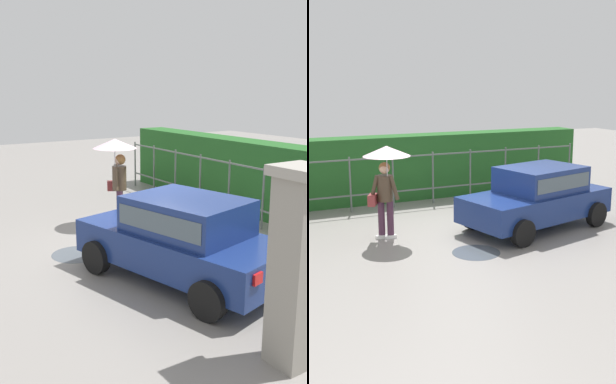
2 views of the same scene
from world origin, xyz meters
TOP-DOWN VIEW (x-y plane):
  - ground_plane at (0.00, 0.00)m, footprint 40.00×40.00m
  - car at (1.66, -0.34)m, footprint 3.98×2.54m
  - pedestrian at (-1.89, 0.28)m, footprint 1.03×1.03m
  - fence_section at (-0.33, 2.98)m, footprint 10.73×0.05m
  - hedge_row at (-0.33, 3.92)m, footprint 11.68×0.90m
  - puddle_near at (-0.49, -1.39)m, footprint 1.00×1.00m

SIDE VIEW (x-z plane):
  - ground_plane at x=0.00m, z-range 0.00..0.00m
  - puddle_near at x=-0.49m, z-range 0.00..0.00m
  - car at x=1.66m, z-range 0.06..1.54m
  - fence_section at x=-0.33m, z-range 0.08..1.58m
  - hedge_row at x=-0.33m, z-range 0.00..1.90m
  - pedestrian at x=-1.89m, z-range 0.54..2.65m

